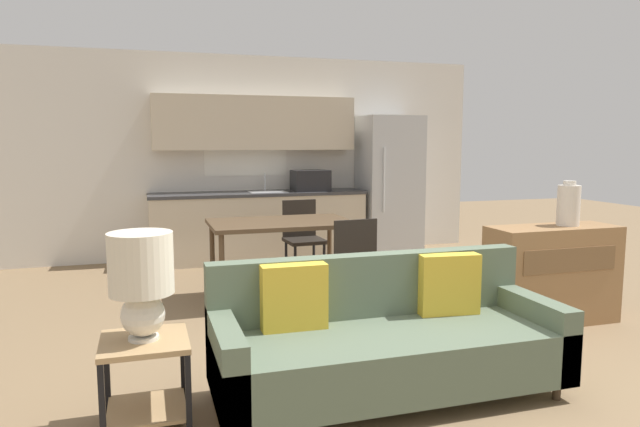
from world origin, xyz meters
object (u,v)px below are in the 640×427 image
object	(u,v)px
side_table	(145,369)
refrigerator	(389,185)
dining_table	(281,228)
credenza	(552,274)
dining_chair_far_right	(303,235)
table_lamp	(141,277)
vase	(569,205)
dining_chair_near_right	(349,261)
couch	(384,340)

from	to	relation	value
side_table	refrigerator	bearing A→B (deg)	52.01
dining_table	credenza	xyz separation A→B (m)	(2.06, -1.42, -0.29)
refrigerator	dining_chair_far_right	bearing A→B (deg)	-144.17
table_lamp	vase	world-z (taller)	vase
refrigerator	side_table	bearing A→B (deg)	-127.99
credenza	dining_chair_far_right	world-z (taller)	dining_chair_far_right
side_table	dining_chair_far_right	bearing A→B (deg)	60.76
side_table	dining_chair_far_right	world-z (taller)	dining_chair_far_right
vase	dining_chair_near_right	xyz separation A→B (m)	(-1.76, 0.66, -0.52)
couch	dining_chair_near_right	bearing A→B (deg)	77.78
refrigerator	credenza	world-z (taller)	refrigerator
couch	table_lamp	distance (m)	1.51
couch	side_table	size ratio (longest dim) A/B	4.21
dining_table	vase	distance (m)	2.64
dining_table	vase	xyz separation A→B (m)	(2.21, -1.41, 0.31)
credenza	vase	xyz separation A→B (m)	(0.14, 0.01, 0.60)
dining_chair_near_right	refrigerator	bearing A→B (deg)	-125.05
vase	dining_table	bearing A→B (deg)	147.35
refrigerator	credenza	bearing A→B (deg)	-89.18
table_lamp	dining_chair_near_right	bearing A→B (deg)	42.10
refrigerator	dining_table	bearing A→B (deg)	-136.54
credenza	side_table	bearing A→B (deg)	-164.79
side_table	table_lamp	size ratio (longest dim) A/B	0.87
refrigerator	dining_chair_near_right	world-z (taller)	refrigerator
vase	dining_chair_far_right	bearing A→B (deg)	128.98
dining_chair_near_right	dining_chair_far_right	distance (m)	1.53
dining_table	side_table	xyz separation A→B (m)	(-1.30, -2.34, -0.37)
couch	side_table	distance (m)	1.42
refrigerator	dining_table	world-z (taller)	refrigerator
vase	couch	bearing A→B (deg)	-157.16
vase	dining_chair_near_right	size ratio (longest dim) A/B	0.43
table_lamp	dining_chair_far_right	distance (m)	3.58
refrigerator	side_table	xyz separation A→B (m)	(-3.32, -4.25, -0.62)
side_table	couch	bearing A→B (deg)	1.76
dining_table	dining_chair_far_right	size ratio (longest dim) A/B	1.55
couch	credenza	xyz separation A→B (m)	(1.95, 0.87, 0.09)
credenza	dining_table	bearing A→B (deg)	145.39
refrigerator	table_lamp	bearing A→B (deg)	-128.00
dining_table	vase	bearing A→B (deg)	-32.65
dining_table	dining_chair_near_right	world-z (taller)	dining_chair_near_right
dining_table	refrigerator	bearing A→B (deg)	43.46
couch	side_table	world-z (taller)	couch
table_lamp	credenza	bearing A→B (deg)	15.20
refrigerator	vase	bearing A→B (deg)	-86.70
vase	side_table	bearing A→B (deg)	-165.24
credenza	vase	world-z (taller)	vase
table_lamp	dining_chair_near_right	distance (m)	2.39
refrigerator	credenza	size ratio (longest dim) A/B	1.68
table_lamp	credenza	distance (m)	3.51
refrigerator	vase	distance (m)	3.33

